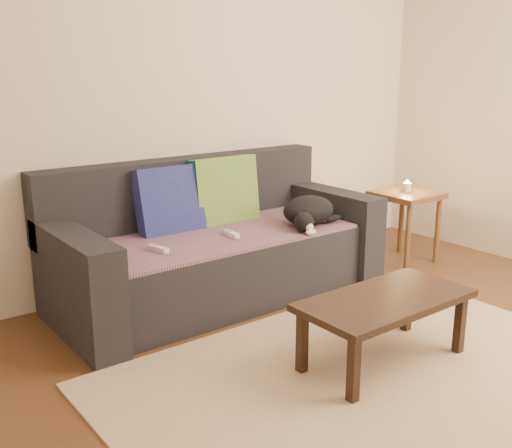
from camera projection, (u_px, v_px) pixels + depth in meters
name	position (u px, v px, depth m)	size (l,w,h in m)	color
ground	(406.00, 395.00, 2.74)	(4.50, 4.50, 0.00)	brown
back_wall	(176.00, 91.00, 3.94)	(4.50, 0.04, 2.60)	beige
sofa	(215.00, 250.00, 3.87)	(2.10, 0.94, 0.87)	#232328
throw_blanket	(223.00, 235.00, 3.77)	(1.66, 0.74, 0.02)	#3C2749
cushion_navy	(169.00, 201.00, 3.78)	(0.44, 0.11, 0.44)	#141657
cushion_green	(224.00, 193.00, 4.03)	(0.48, 0.12, 0.48)	#0B4945
cat	(308.00, 211.00, 3.93)	(0.45, 0.36, 0.19)	black
wii_remote_a	(158.00, 249.00, 3.39)	(0.15, 0.04, 0.03)	white
wii_remote_b	(231.00, 234.00, 3.69)	(0.15, 0.04, 0.03)	white
side_table	(406.00, 204.00, 4.51)	(0.43, 0.43, 0.54)	brown
candle	(407.00, 187.00, 4.48)	(0.06, 0.06, 0.09)	beige
rug	(381.00, 380.00, 2.85)	(2.50, 1.80, 0.01)	tan
coffee_table	(385.00, 305.00, 2.95)	(0.89, 0.45, 0.36)	black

